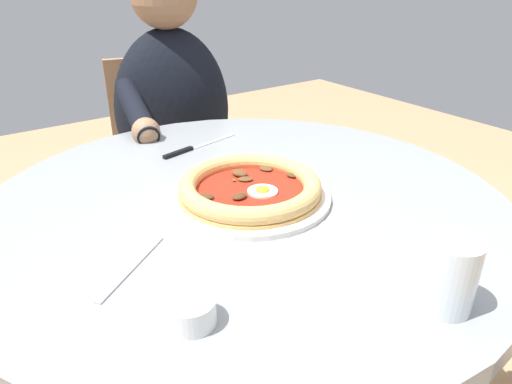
{
  "coord_description": "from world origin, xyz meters",
  "views": [
    {
      "loc": [
        0.64,
        -0.43,
        1.13
      ],
      "look_at": [
        -0.02,
        0.04,
        0.72
      ],
      "focal_mm": 32.82,
      "sensor_mm": 36.0,
      "label": 1
    }
  ],
  "objects_px": {
    "ramekin_capers": "(190,310)",
    "pizza_on_plate": "(250,189)",
    "water_glass": "(449,279)",
    "diner_person": "(178,170)",
    "steak_knife": "(191,149)",
    "dining_table": "(246,264)",
    "cafe_chair_diner": "(170,153)",
    "fork_utensil": "(132,267)"
  },
  "relations": [
    {
      "from": "ramekin_capers",
      "to": "pizza_on_plate",
      "type": "bearing_deg",
      "value": 132.84
    },
    {
      "from": "water_glass",
      "to": "diner_person",
      "type": "height_order",
      "value": "diner_person"
    },
    {
      "from": "steak_knife",
      "to": "diner_person",
      "type": "bearing_deg",
      "value": 159.72
    },
    {
      "from": "water_glass",
      "to": "dining_table",
      "type": "bearing_deg",
      "value": -174.98
    },
    {
      "from": "dining_table",
      "to": "cafe_chair_diner",
      "type": "bearing_deg",
      "value": 164.65
    },
    {
      "from": "cafe_chair_diner",
      "to": "pizza_on_plate",
      "type": "bearing_deg",
      "value": -14.85
    },
    {
      "from": "fork_utensil",
      "to": "cafe_chair_diner",
      "type": "bearing_deg",
      "value": 151.75
    },
    {
      "from": "ramekin_capers",
      "to": "fork_utensil",
      "type": "bearing_deg",
      "value": -174.05
    },
    {
      "from": "pizza_on_plate",
      "to": "cafe_chair_diner",
      "type": "height_order",
      "value": "cafe_chair_diner"
    },
    {
      "from": "ramekin_capers",
      "to": "cafe_chair_diner",
      "type": "distance_m",
      "value": 1.16
    },
    {
      "from": "water_glass",
      "to": "fork_utensil",
      "type": "height_order",
      "value": "water_glass"
    },
    {
      "from": "dining_table",
      "to": "ramekin_capers",
      "type": "relative_size",
      "value": 15.57
    },
    {
      "from": "pizza_on_plate",
      "to": "steak_knife",
      "type": "relative_size",
      "value": 1.41
    },
    {
      "from": "ramekin_capers",
      "to": "fork_utensil",
      "type": "height_order",
      "value": "ramekin_capers"
    },
    {
      "from": "water_glass",
      "to": "cafe_chair_diner",
      "type": "relative_size",
      "value": 0.12
    },
    {
      "from": "ramekin_capers",
      "to": "fork_utensil",
      "type": "distance_m",
      "value": 0.15
    },
    {
      "from": "dining_table",
      "to": "water_glass",
      "type": "height_order",
      "value": "water_glass"
    },
    {
      "from": "dining_table",
      "to": "pizza_on_plate",
      "type": "bearing_deg",
      "value": 37.68
    },
    {
      "from": "pizza_on_plate",
      "to": "ramekin_capers",
      "type": "xyz_separation_m",
      "value": [
        0.23,
        -0.25,
        -0.0
      ]
    },
    {
      "from": "pizza_on_plate",
      "to": "fork_utensil",
      "type": "relative_size",
      "value": 2.14
    },
    {
      "from": "water_glass",
      "to": "fork_utensil",
      "type": "distance_m",
      "value": 0.43
    },
    {
      "from": "dining_table",
      "to": "steak_knife",
      "type": "bearing_deg",
      "value": 172.35
    },
    {
      "from": "dining_table",
      "to": "cafe_chair_diner",
      "type": "height_order",
      "value": "cafe_chair_diner"
    },
    {
      "from": "steak_knife",
      "to": "dining_table",
      "type": "bearing_deg",
      "value": -7.65
    },
    {
      "from": "dining_table",
      "to": "water_glass",
      "type": "relative_size",
      "value": 9.98
    },
    {
      "from": "dining_table",
      "to": "water_glass",
      "type": "distance_m",
      "value": 0.44
    },
    {
      "from": "fork_utensil",
      "to": "dining_table",
      "type": "bearing_deg",
      "value": 108.78
    },
    {
      "from": "dining_table",
      "to": "diner_person",
      "type": "relative_size",
      "value": 0.86
    },
    {
      "from": "dining_table",
      "to": "steak_knife",
      "type": "distance_m",
      "value": 0.32
    },
    {
      "from": "water_glass",
      "to": "diner_person",
      "type": "xyz_separation_m",
      "value": [
        -1.06,
        0.15,
        -0.27
      ]
    },
    {
      "from": "pizza_on_plate",
      "to": "ramekin_capers",
      "type": "relative_size",
      "value": 4.75
    },
    {
      "from": "water_glass",
      "to": "steak_knife",
      "type": "relative_size",
      "value": 0.46
    },
    {
      "from": "fork_utensil",
      "to": "diner_person",
      "type": "distance_m",
      "value": 0.9
    },
    {
      "from": "steak_knife",
      "to": "cafe_chair_diner",
      "type": "distance_m",
      "value": 0.6
    },
    {
      "from": "steak_knife",
      "to": "ramekin_capers",
      "type": "xyz_separation_m",
      "value": [
        0.51,
        -0.28,
        0.02
      ]
    },
    {
      "from": "ramekin_capers",
      "to": "fork_utensil",
      "type": "relative_size",
      "value": 0.45
    },
    {
      "from": "steak_knife",
      "to": "cafe_chair_diner",
      "type": "relative_size",
      "value": 0.25
    },
    {
      "from": "dining_table",
      "to": "cafe_chair_diner",
      "type": "xyz_separation_m",
      "value": [
        -0.8,
        0.22,
        -0.07
      ]
    },
    {
      "from": "water_glass",
      "to": "ramekin_capers",
      "type": "distance_m",
      "value": 0.32
    },
    {
      "from": "pizza_on_plate",
      "to": "diner_person",
      "type": "distance_m",
      "value": 0.74
    },
    {
      "from": "water_glass",
      "to": "steak_knife",
      "type": "bearing_deg",
      "value": 179.8
    },
    {
      "from": "diner_person",
      "to": "cafe_chair_diner",
      "type": "distance_m",
      "value": 0.14
    }
  ]
}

